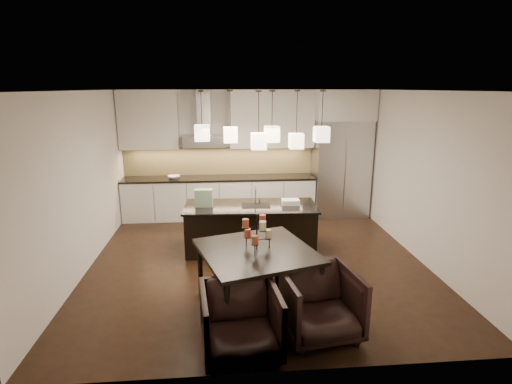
{
  "coord_description": "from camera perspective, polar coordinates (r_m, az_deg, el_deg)",
  "views": [
    {
      "loc": [
        -0.56,
        -6.23,
        2.85
      ],
      "look_at": [
        0.0,
        0.2,
        1.15
      ],
      "focal_mm": 28.0,
      "sensor_mm": 36.0,
      "label": 1
    }
  ],
  "objects": [
    {
      "name": "floor",
      "position": [
        6.88,
        0.15,
        -9.82
      ],
      "size": [
        5.5,
        5.5,
        0.02
      ],
      "primitive_type": "cube",
      "color": "black",
      "rests_on": "ground"
    },
    {
      "name": "ceiling",
      "position": [
        6.26,
        0.16,
        14.39
      ],
      "size": [
        5.5,
        5.5,
        0.02
      ],
      "primitive_type": "cube",
      "color": "white",
      "rests_on": "wall_back"
    },
    {
      "name": "wall_back",
      "position": [
        9.12,
        -1.4,
        5.6
      ],
      "size": [
        5.5,
        0.02,
        2.8
      ],
      "primitive_type": "cube",
      "color": "silver",
      "rests_on": "ground"
    },
    {
      "name": "wall_front",
      "position": [
        3.8,
        3.89,
        -7.69
      ],
      "size": [
        5.5,
        0.02,
        2.8
      ],
      "primitive_type": "cube",
      "color": "silver",
      "rests_on": "ground"
    },
    {
      "name": "wall_left",
      "position": [
        6.77,
        -23.83,
        1.1
      ],
      "size": [
        0.02,
        5.5,
        2.8
      ],
      "primitive_type": "cube",
      "color": "silver",
      "rests_on": "ground"
    },
    {
      "name": "wall_right",
      "position": [
        7.21,
        22.59,
        2.0
      ],
      "size": [
        0.02,
        5.5,
        2.8
      ],
      "primitive_type": "cube",
      "color": "silver",
      "rests_on": "ground"
    },
    {
      "name": "refrigerator",
      "position": [
        9.18,
        11.98,
        3.28
      ],
      "size": [
        1.2,
        0.72,
        2.15
      ],
      "primitive_type": "cube",
      "color": "#B7B7BA",
      "rests_on": "floor"
    },
    {
      "name": "fridge_panel",
      "position": [
        9.02,
        12.46,
        12.03
      ],
      "size": [
        1.26,
        0.72,
        0.65
      ],
      "primitive_type": "cube",
      "color": "silver",
      "rests_on": "refrigerator"
    },
    {
      "name": "lower_cabinets",
      "position": [
        8.99,
        -5.2,
        -0.86
      ],
      "size": [
        4.21,
        0.62,
        0.88
      ],
      "primitive_type": "cube",
      "color": "silver",
      "rests_on": "floor"
    },
    {
      "name": "countertop",
      "position": [
        8.88,
        -5.27,
        2.0
      ],
      "size": [
        4.21,
        0.66,
        0.04
      ],
      "primitive_type": "cube",
      "color": "black",
      "rests_on": "lower_cabinets"
    },
    {
      "name": "backsplash",
      "position": [
        9.11,
        -5.32,
        4.47
      ],
      "size": [
        4.21,
        0.02,
        0.63
      ],
      "primitive_type": "cube",
      "color": "#CAB878",
      "rests_on": "countertop"
    },
    {
      "name": "upper_cab_left",
      "position": [
        8.96,
        -15.1,
        9.93
      ],
      "size": [
        1.25,
        0.35,
        1.25
      ],
      "primitive_type": "cube",
      "color": "silver",
      "rests_on": "wall_back"
    },
    {
      "name": "upper_cab_right",
      "position": [
        8.9,
        2.26,
        10.39
      ],
      "size": [
        1.85,
        0.35,
        1.25
      ],
      "primitive_type": "cube",
      "color": "silver",
      "rests_on": "wall_back"
    },
    {
      "name": "hood_canopy",
      "position": [
        8.79,
        -7.37,
        7.25
      ],
      "size": [
        0.9,
        0.52,
        0.24
      ],
      "primitive_type": "cube",
      "color": "#B7B7BA",
      "rests_on": "wall_back"
    },
    {
      "name": "hood_chimney",
      "position": [
        8.84,
        -7.47,
        11.19
      ],
      "size": [
        0.3,
        0.28,
        0.96
      ],
      "primitive_type": "cube",
      "color": "#B7B7BA",
      "rests_on": "hood_canopy"
    },
    {
      "name": "fruit_bowl",
      "position": [
        8.88,
        -11.64,
        2.1
      ],
      "size": [
        0.32,
        0.32,
        0.06
      ],
      "primitive_type": "imported",
      "rotation": [
        0.0,
        0.0,
        0.3
      ],
      "color": "silver",
      "rests_on": "countertop"
    },
    {
      "name": "island_body",
      "position": [
        7.18,
        -0.78,
        -5.23
      ],
      "size": [
        2.29,
        1.0,
        0.79
      ],
      "primitive_type": "cube",
      "rotation": [
        0.0,
        0.0,
        -0.04
      ],
      "color": "black",
      "rests_on": "floor"
    },
    {
      "name": "island_top",
      "position": [
        7.05,
        -0.79,
        -2.06
      ],
      "size": [
        2.36,
        1.07,
        0.04
      ],
      "primitive_type": "cube",
      "rotation": [
        0.0,
        0.0,
        -0.04
      ],
      "color": "black",
      "rests_on": "island_body"
    },
    {
      "name": "faucet",
      "position": [
        7.09,
        -0.09,
        -0.38
      ],
      "size": [
        0.1,
        0.22,
        0.34
      ],
      "primitive_type": null,
      "rotation": [
        0.0,
        0.0,
        -0.04
      ],
      "color": "silver",
      "rests_on": "island_top"
    },
    {
      "name": "tote_bag",
      "position": [
        7.01,
        -7.46,
        -0.82
      ],
      "size": [
        0.31,
        0.18,
        0.31
      ],
      "primitive_type": "cube",
      "rotation": [
        0.0,
        0.0,
        -0.04
      ],
      "color": "#1D6436",
      "rests_on": "island_top"
    },
    {
      "name": "food_container",
      "position": [
        7.12,
        4.94,
        -1.42
      ],
      "size": [
        0.32,
        0.23,
        0.09
      ],
      "primitive_type": "cube",
      "rotation": [
        0.0,
        0.0,
        -0.04
      ],
      "color": "silver",
      "rests_on": "island_top"
    },
    {
      "name": "dining_table",
      "position": [
        5.36,
        0.11,
        -12.3
      ],
      "size": [
        1.71,
        1.71,
        0.82
      ],
      "primitive_type": null,
      "rotation": [
        0.0,
        0.0,
        0.3
      ],
      "color": "black",
      "rests_on": "floor"
    },
    {
      "name": "candelabra",
      "position": [
        5.1,
        0.12,
        -5.74
      ],
      "size": [
        0.49,
        0.49,
        0.48
      ],
      "primitive_type": null,
      "rotation": [
        0.0,
        0.0,
        0.3
      ],
      "color": "black",
      "rests_on": "dining_table"
    },
    {
      "name": "candle_a",
      "position": [
        5.17,
        1.7,
        -6.0
      ],
      "size": [
        0.1,
        0.1,
        0.11
      ],
      "primitive_type": "cylinder",
      "rotation": [
        0.0,
        0.0,
        0.3
      ],
      "color": "beige",
      "rests_on": "candelabra"
    },
    {
      "name": "candle_b",
      "position": [
        5.2,
        -1.22,
        -5.86
      ],
      "size": [
        0.1,
        0.1,
        0.11
      ],
      "primitive_type": "cylinder",
      "rotation": [
        0.0,
        0.0,
        0.3
      ],
      "color": "#D54938",
      "rests_on": "candelabra"
    },
    {
      "name": "candle_c",
      "position": [
        4.97,
        -0.14,
        -6.85
      ],
      "size": [
        0.1,
        0.1,
        0.11
      ],
      "primitive_type": "cylinder",
      "rotation": [
        0.0,
        0.0,
        0.3
      ],
      "color": "#9F4A2D",
      "rests_on": "candelabra"
    },
    {
      "name": "candle_d",
      "position": [
        5.18,
        0.95,
        -3.87
      ],
      "size": [
        0.1,
        0.1,
        0.11
      ],
      "primitive_type": "cylinder",
      "rotation": [
        0.0,
        0.0,
        0.3
      ],
      "color": "#D54938",
      "rests_on": "candelabra"
    },
    {
      "name": "candle_e",
      "position": [
        5.02,
        -1.49,
        -4.49
      ],
      "size": [
        0.1,
        0.1,
        0.11
      ],
      "primitive_type": "cylinder",
      "rotation": [
        0.0,
        0.0,
        0.3
      ],
      "color": "#9F4A2D",
      "rests_on": "candelabra"
    },
    {
      "name": "candle_f",
      "position": [
        4.94,
        0.98,
        -4.84
      ],
      "size": [
        0.1,
        0.1,
        0.11
      ],
      "primitive_type": "cylinder",
      "rotation": [
        0.0,
        0.0,
        0.3
      ],
      "color": "beige",
      "rests_on": "candelabra"
    },
    {
      "name": "armchair_left",
      "position": [
        4.54,
        -2.21,
        -18.05
      ],
      "size": [
        0.91,
        0.94,
        0.78
      ],
      "primitive_type": "imported",
      "rotation": [
        0.0,
        0.0,
        0.1
      ],
      "color": "black",
      "rests_on": "floor"
    },
    {
      "name": "armchair_right",
      "position": [
        4.9,
        9.04,
        -15.41
      ],
      "size": [
        0.98,
        1.0,
        0.8
      ],
      "primitive_type": "imported",
      "rotation": [
        0.0,
        0.0,
        0.15
      ],
      "color": "black",
      "rests_on": "floor"
    },
    {
      "name": "pendant_a",
      "position": [
        6.72,
        -7.7,
        8.37
      ],
      "size": [
        0.24,
        0.24,
        0.26
      ],
      "primitive_type": "cube",
      "color": "beige",
      "rests_on": "ceiling"
    },
    {
      "name": "pendant_b",
      "position": [
        7.04,
        -3.66,
        8.15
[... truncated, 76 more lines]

